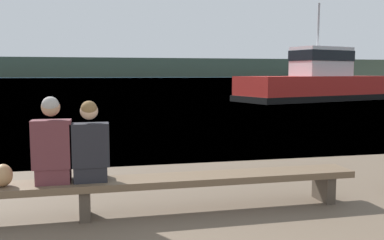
{
  "coord_description": "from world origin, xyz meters",
  "views": [
    {
      "loc": [
        0.1,
        -1.61,
        1.68
      ],
      "look_at": [
        1.92,
        6.4,
        0.78
      ],
      "focal_mm": 40.0,
      "sensor_mm": 36.0,
      "label": 1
    }
  ],
  "objects_px": {
    "person_right": "(90,147)",
    "tugboat_red": "(316,84)",
    "person_left": "(52,146)",
    "bench_main": "(85,188)",
    "shopping_bag": "(3,175)"
  },
  "relations": [
    {
      "from": "person_left",
      "to": "person_right",
      "type": "bearing_deg",
      "value": 0.23
    },
    {
      "from": "person_right",
      "to": "tugboat_red",
      "type": "relative_size",
      "value": 0.09
    },
    {
      "from": "person_left",
      "to": "tugboat_red",
      "type": "distance_m",
      "value": 23.94
    },
    {
      "from": "bench_main",
      "to": "tugboat_red",
      "type": "distance_m",
      "value": 23.76
    },
    {
      "from": "shopping_bag",
      "to": "tugboat_red",
      "type": "bearing_deg",
      "value": 53.21
    },
    {
      "from": "bench_main",
      "to": "person_right",
      "type": "height_order",
      "value": "person_right"
    },
    {
      "from": "tugboat_red",
      "to": "bench_main",
      "type": "bearing_deg",
      "value": 128.34
    },
    {
      "from": "bench_main",
      "to": "person_left",
      "type": "height_order",
      "value": "person_left"
    },
    {
      "from": "bench_main",
      "to": "person_right",
      "type": "distance_m",
      "value": 0.48
    },
    {
      "from": "tugboat_red",
      "to": "person_right",
      "type": "bearing_deg",
      "value": 128.48
    },
    {
      "from": "person_left",
      "to": "tugboat_red",
      "type": "xyz_separation_m",
      "value": [
        14.01,
        19.42,
        0.18
      ]
    },
    {
      "from": "bench_main",
      "to": "shopping_bag",
      "type": "distance_m",
      "value": 0.9
    },
    {
      "from": "person_left",
      "to": "person_right",
      "type": "xyz_separation_m",
      "value": [
        0.42,
        0.0,
        -0.03
      ]
    },
    {
      "from": "person_right",
      "to": "tugboat_red",
      "type": "distance_m",
      "value": 23.7
    },
    {
      "from": "tugboat_red",
      "to": "shopping_bag",
      "type": "bearing_deg",
      "value": 126.68
    }
  ]
}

